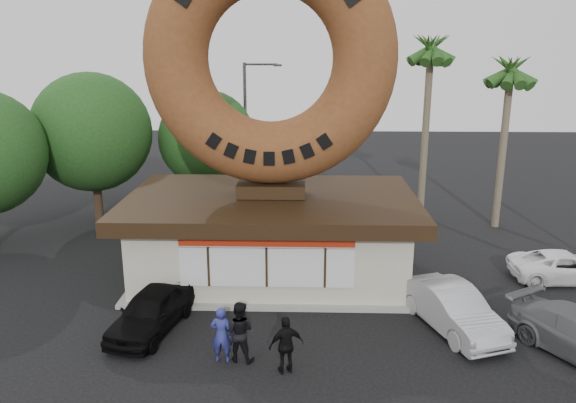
{
  "coord_description": "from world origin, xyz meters",
  "views": [
    {
      "loc": [
        1.25,
        -14.95,
        8.92
      ],
      "look_at": [
        0.7,
        4.0,
        3.61
      ],
      "focal_mm": 35.0,
      "sensor_mm": 36.0,
      "label": 1
    }
  ],
  "objects_px": {
    "person_right": "(286,345)",
    "person_center": "(239,332)",
    "donut_shop": "(272,233)",
    "car_white": "(565,267)",
    "giant_donut": "(270,59)",
    "car_black": "(151,311)",
    "car_silver": "(453,308)",
    "person_left": "(221,335)",
    "street_lamp": "(248,128)"
  },
  "relations": [
    {
      "from": "giant_donut",
      "to": "person_left",
      "type": "height_order",
      "value": "giant_donut"
    },
    {
      "from": "street_lamp",
      "to": "car_black",
      "type": "bearing_deg",
      "value": -96.87
    },
    {
      "from": "donut_shop",
      "to": "giant_donut",
      "type": "bearing_deg",
      "value": 90.0
    },
    {
      "from": "car_black",
      "to": "car_silver",
      "type": "relative_size",
      "value": 0.91
    },
    {
      "from": "donut_shop",
      "to": "car_silver",
      "type": "xyz_separation_m",
      "value": [
        6.08,
        -4.31,
        -1.05
      ]
    },
    {
      "from": "giant_donut",
      "to": "person_center",
      "type": "height_order",
      "value": "giant_donut"
    },
    {
      "from": "person_left",
      "to": "car_silver",
      "type": "bearing_deg",
      "value": -160.8
    },
    {
      "from": "person_left",
      "to": "car_black",
      "type": "relative_size",
      "value": 0.43
    },
    {
      "from": "car_silver",
      "to": "car_white",
      "type": "distance_m",
      "value": 6.73
    },
    {
      "from": "person_left",
      "to": "car_white",
      "type": "xyz_separation_m",
      "value": [
        12.57,
        6.18,
        -0.27
      ]
    },
    {
      "from": "donut_shop",
      "to": "person_right",
      "type": "relative_size",
      "value": 6.54
    },
    {
      "from": "person_left",
      "to": "person_right",
      "type": "relative_size",
      "value": 1.0
    },
    {
      "from": "giant_donut",
      "to": "donut_shop",
      "type": "bearing_deg",
      "value": -90.0
    },
    {
      "from": "street_lamp",
      "to": "car_silver",
      "type": "distance_m",
      "value": 16.81
    },
    {
      "from": "donut_shop",
      "to": "giant_donut",
      "type": "xyz_separation_m",
      "value": [
        0.0,
        0.02,
        6.66
      ]
    },
    {
      "from": "person_left",
      "to": "street_lamp",
      "type": "bearing_deg",
      "value": -84.86
    },
    {
      "from": "donut_shop",
      "to": "street_lamp",
      "type": "height_order",
      "value": "street_lamp"
    },
    {
      "from": "donut_shop",
      "to": "car_silver",
      "type": "bearing_deg",
      "value": -35.31
    },
    {
      "from": "person_center",
      "to": "person_right",
      "type": "height_order",
      "value": "person_center"
    },
    {
      "from": "person_right",
      "to": "car_black",
      "type": "relative_size",
      "value": 0.43
    },
    {
      "from": "car_black",
      "to": "car_silver",
      "type": "xyz_separation_m",
      "value": [
        9.71,
        0.37,
        0.04
      ]
    },
    {
      "from": "car_silver",
      "to": "car_white",
      "type": "bearing_deg",
      "value": 17.3
    },
    {
      "from": "giant_donut",
      "to": "car_silver",
      "type": "relative_size",
      "value": 2.13
    },
    {
      "from": "donut_shop",
      "to": "car_white",
      "type": "relative_size",
      "value": 2.67
    },
    {
      "from": "donut_shop",
      "to": "street_lamp",
      "type": "relative_size",
      "value": 1.4
    },
    {
      "from": "person_left",
      "to": "person_right",
      "type": "height_order",
      "value": "same"
    },
    {
      "from": "person_right",
      "to": "car_silver",
      "type": "xyz_separation_m",
      "value": [
        5.28,
        2.68,
        -0.14
      ]
    },
    {
      "from": "person_right",
      "to": "person_left",
      "type": "bearing_deg",
      "value": -34.6
    },
    {
      "from": "person_left",
      "to": "person_right",
      "type": "distance_m",
      "value": 1.97
    },
    {
      "from": "car_silver",
      "to": "person_center",
      "type": "bearing_deg",
      "value": 177.81
    },
    {
      "from": "car_black",
      "to": "car_white",
      "type": "xyz_separation_m",
      "value": [
        15.1,
        4.4,
        -0.09
      ]
    },
    {
      "from": "giant_donut",
      "to": "car_white",
      "type": "xyz_separation_m",
      "value": [
        11.47,
        -0.3,
        -7.84
      ]
    },
    {
      "from": "street_lamp",
      "to": "car_silver",
      "type": "bearing_deg",
      "value": -61.0
    },
    {
      "from": "giant_donut",
      "to": "person_right",
      "type": "relative_size",
      "value": 5.4
    },
    {
      "from": "person_center",
      "to": "car_white",
      "type": "height_order",
      "value": "person_center"
    },
    {
      "from": "car_white",
      "to": "car_silver",
      "type": "bearing_deg",
      "value": 126.39
    },
    {
      "from": "giant_donut",
      "to": "car_black",
      "type": "height_order",
      "value": "giant_donut"
    },
    {
      "from": "person_left",
      "to": "giant_donut",
      "type": "bearing_deg",
      "value": -97.09
    },
    {
      "from": "person_left",
      "to": "person_center",
      "type": "height_order",
      "value": "person_center"
    },
    {
      "from": "street_lamp",
      "to": "person_right",
      "type": "distance_m",
      "value": 17.59
    },
    {
      "from": "car_white",
      "to": "car_black",
      "type": "bearing_deg",
      "value": 105.88
    },
    {
      "from": "giant_donut",
      "to": "street_lamp",
      "type": "bearing_deg",
      "value": 100.51
    },
    {
      "from": "giant_donut",
      "to": "person_left",
      "type": "bearing_deg",
      "value": -99.58
    },
    {
      "from": "donut_shop",
      "to": "person_center",
      "type": "relative_size",
      "value": 6.09
    },
    {
      "from": "person_right",
      "to": "car_white",
      "type": "distance_m",
      "value": 12.6
    },
    {
      "from": "donut_shop",
      "to": "car_silver",
      "type": "height_order",
      "value": "donut_shop"
    },
    {
      "from": "person_right",
      "to": "person_center",
      "type": "bearing_deg",
      "value": -42.78
    },
    {
      "from": "street_lamp",
      "to": "car_white",
      "type": "distance_m",
      "value": 17.29
    },
    {
      "from": "giant_donut",
      "to": "person_left",
      "type": "xyz_separation_m",
      "value": [
        -1.09,
        -6.48,
        -7.57
      ]
    },
    {
      "from": "giant_donut",
      "to": "person_right",
      "type": "bearing_deg",
      "value": -83.47
    }
  ]
}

